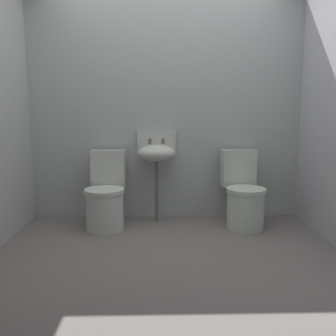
# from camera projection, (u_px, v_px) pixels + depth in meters

# --- Properties ---
(ground_plane) EXTENTS (3.37, 2.78, 0.08)m
(ground_plane) POSITION_uv_depth(u_px,v_px,m) (169.00, 262.00, 3.00)
(ground_plane) COLOR slate
(wall_back) EXTENTS (3.37, 0.10, 2.37)m
(wall_back) POSITION_uv_depth(u_px,v_px,m) (166.00, 112.00, 4.04)
(wall_back) COLOR #B1B8B5
(wall_back) RESTS_ON ground
(toilet_left) EXTENTS (0.41, 0.60, 0.78)m
(toilet_left) POSITION_uv_depth(u_px,v_px,m) (106.00, 196.00, 3.76)
(toilet_left) COLOR silver
(toilet_left) RESTS_ON ground
(toilet_right) EXTENTS (0.43, 0.62, 0.78)m
(toilet_right) POSITION_uv_depth(u_px,v_px,m) (243.00, 196.00, 3.79)
(toilet_right) COLOR silver
(toilet_right) RESTS_ON ground
(sink) EXTENTS (0.42, 0.35, 0.99)m
(sink) POSITION_uv_depth(u_px,v_px,m) (157.00, 152.00, 3.89)
(sink) COLOR #636651
(sink) RESTS_ON ground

